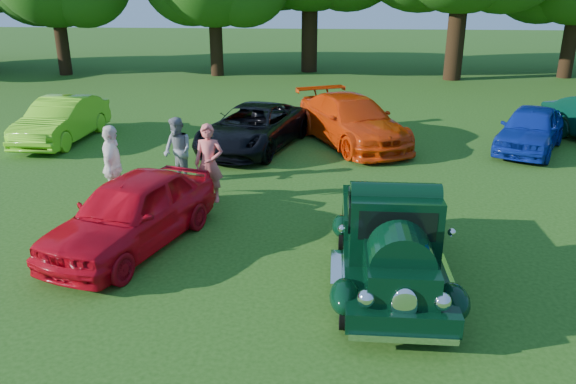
# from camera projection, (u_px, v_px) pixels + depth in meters

# --- Properties ---
(ground) EXTENTS (120.00, 120.00, 0.00)m
(ground) POSITION_uv_depth(u_px,v_px,m) (289.00, 274.00, 9.94)
(ground) COLOR #1F4B11
(ground) RESTS_ON ground
(hero_pickup) EXTENTS (2.03, 4.35, 1.70)m
(hero_pickup) POSITION_uv_depth(u_px,v_px,m) (391.00, 242.00, 9.45)
(hero_pickup) COLOR black
(hero_pickup) RESTS_ON ground
(red_convertible) EXTENTS (2.85, 4.48, 1.42)m
(red_convertible) POSITION_uv_depth(u_px,v_px,m) (132.00, 212.00, 10.77)
(red_convertible) COLOR red
(red_convertible) RESTS_ON ground
(back_car_lime) EXTENTS (1.61, 4.31, 1.41)m
(back_car_lime) POSITION_uv_depth(u_px,v_px,m) (62.00, 120.00, 18.15)
(back_car_lime) COLOR #6ED91D
(back_car_lime) RESTS_ON ground
(back_car_black) EXTENTS (3.45, 5.28, 1.35)m
(back_car_black) POSITION_uv_depth(u_px,v_px,m) (253.00, 127.00, 17.34)
(back_car_black) COLOR black
(back_car_black) RESTS_ON ground
(back_car_orange) EXTENTS (4.18, 5.61, 1.51)m
(back_car_orange) POSITION_uv_depth(u_px,v_px,m) (352.00, 121.00, 17.85)
(back_car_orange) COLOR red
(back_car_orange) RESTS_ON ground
(back_car_blue) EXTENTS (3.24, 4.28, 1.36)m
(back_car_blue) POSITION_uv_depth(u_px,v_px,m) (531.00, 129.00, 17.15)
(back_car_blue) COLOR #0D2596
(back_car_blue) RESTS_ON ground
(spectator_pink) EXTENTS (0.68, 0.45, 1.85)m
(spectator_pink) POSITION_uv_depth(u_px,v_px,m) (209.00, 163.00, 12.99)
(spectator_pink) COLOR #EC6561
(spectator_pink) RESTS_ON ground
(spectator_grey) EXTENTS (1.04, 1.04, 1.70)m
(spectator_grey) POSITION_uv_depth(u_px,v_px,m) (178.00, 151.00, 14.27)
(spectator_grey) COLOR gray
(spectator_grey) RESTS_ON ground
(spectator_white) EXTENTS (0.75, 1.22, 1.94)m
(spectator_white) POSITION_uv_depth(u_px,v_px,m) (113.00, 168.00, 12.55)
(spectator_white) COLOR white
(spectator_white) RESTS_ON ground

